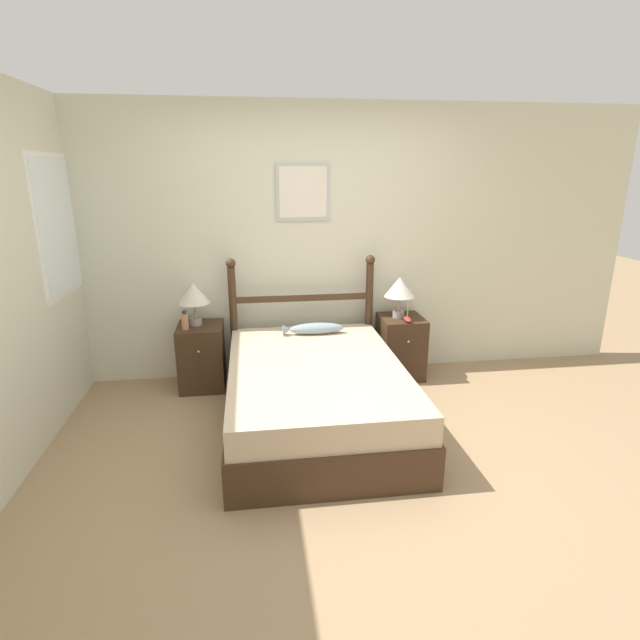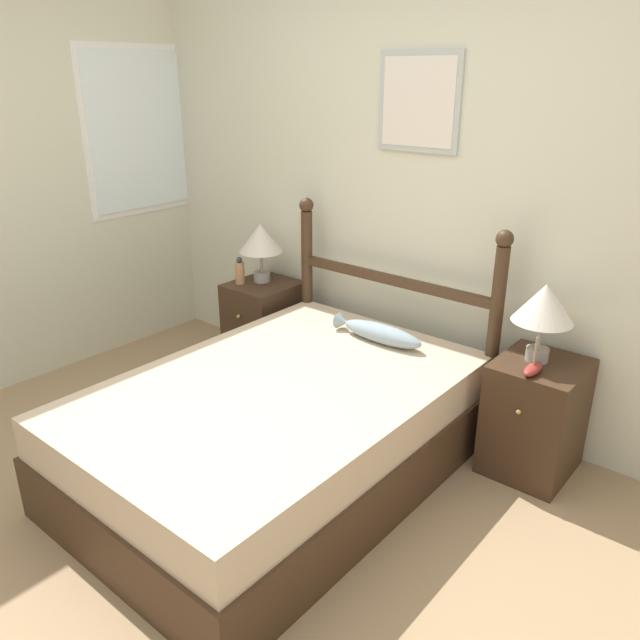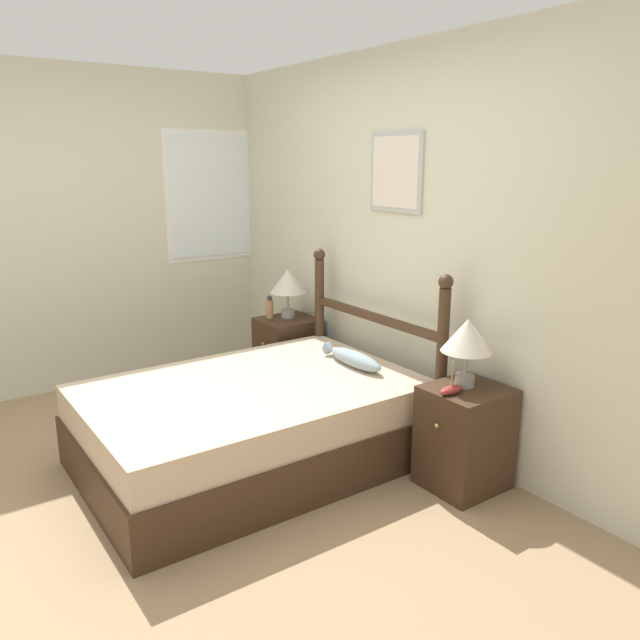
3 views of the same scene
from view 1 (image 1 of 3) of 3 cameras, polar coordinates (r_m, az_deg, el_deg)
name	(u,v)px [view 1 (image 1 of 3)]	position (r m, az deg, el deg)	size (l,w,h in m)	color
ground_plane	(341,464)	(3.60, 2.40, -16.08)	(16.00, 16.00, 0.00)	#9E7F5B
wall_back	(310,244)	(4.78, -1.14, 8.70)	(6.40, 0.08, 2.55)	beige
bed	(316,394)	(3.98, -0.51, -8.50)	(1.36, 1.99, 0.51)	#3D2819
headboard	(302,312)	(4.73, -2.03, 0.87)	(1.38, 0.09, 1.19)	#3D2819
nightstand_left	(202,356)	(4.75, -13.35, -4.06)	(0.40, 0.46, 0.60)	#3D2819
nightstand_right	(401,347)	(4.93, 9.19, -3.02)	(0.40, 0.46, 0.60)	#3D2819
table_lamp_left	(194,294)	(4.61, -14.22, 2.85)	(0.29, 0.29, 0.39)	gray
table_lamp_right	(400,288)	(4.76, 9.08, 3.61)	(0.29, 0.29, 0.39)	gray
bottle	(185,321)	(4.55, -15.19, -0.06)	(0.06, 0.06, 0.18)	tan
model_boat	(407,319)	(4.70, 9.94, 0.12)	(0.06, 0.16, 0.19)	maroon
fish_pillow	(314,329)	(4.54, -0.65, -0.99)	(0.56, 0.13, 0.10)	#8499A3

